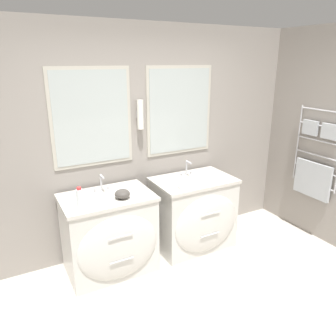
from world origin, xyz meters
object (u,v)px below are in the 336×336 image
vanity_left (110,234)px  vanity_right (195,213)px  toiletry_bottle (80,197)px  amenity_bowl (122,194)px

vanity_left → vanity_right: bearing=0.0°
vanity_right → toiletry_bottle: toiletry_bottle is taller
amenity_bowl → vanity_right: bearing=5.9°
vanity_right → amenity_bowl: (-0.94, -0.10, 0.47)m
vanity_left → amenity_bowl: (0.12, -0.10, 0.47)m
vanity_left → amenity_bowl: amenity_bowl is taller
vanity_right → amenity_bowl: amenity_bowl is taller
vanity_right → toiletry_bottle: 1.45m
amenity_bowl → vanity_left: bearing=141.2°
vanity_left → toiletry_bottle: size_ratio=5.02×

